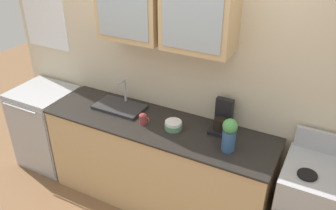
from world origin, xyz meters
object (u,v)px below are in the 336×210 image
object	(u,v)px
dishwasher	(48,127)
coffee_maker	(222,119)
bowl_stack	(173,125)
vase	(229,134)
sink_faucet	(120,106)
cup_near_sink	(143,119)

from	to	relation	value
dishwasher	coffee_maker	world-z (taller)	coffee_maker
bowl_stack	coffee_maker	size ratio (longest dim) A/B	0.55
vase	dishwasher	world-z (taller)	vase
sink_faucet	dishwasher	bearing A→B (deg)	-174.91
sink_faucet	vase	size ratio (longest dim) A/B	1.71
bowl_stack	cup_near_sink	distance (m)	0.29
cup_near_sink	vase	bearing A→B (deg)	-1.36
sink_faucet	dishwasher	world-z (taller)	sink_faucet
bowl_stack	cup_near_sink	world-z (taller)	cup_near_sink
bowl_stack	cup_near_sink	size ratio (longest dim) A/B	1.52
sink_faucet	vase	world-z (taller)	vase
bowl_stack	cup_near_sink	xyz separation A→B (m)	(-0.28, -0.05, 0.01)
sink_faucet	coffee_maker	world-z (taller)	coffee_maker
bowl_stack	dishwasher	world-z (taller)	bowl_stack
bowl_stack	vase	xyz separation A→B (m)	(0.54, -0.07, 0.11)
cup_near_sink	coffee_maker	xyz separation A→B (m)	(0.67, 0.24, 0.06)
sink_faucet	bowl_stack	world-z (taller)	sink_faucet
dishwasher	coffee_maker	bearing A→B (deg)	5.42
sink_faucet	cup_near_sink	world-z (taller)	sink_faucet
dishwasher	bowl_stack	bearing A→B (deg)	0.25
cup_near_sink	dishwasher	bearing A→B (deg)	177.97
sink_faucet	cup_near_sink	distance (m)	0.38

